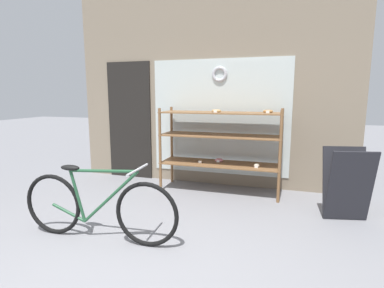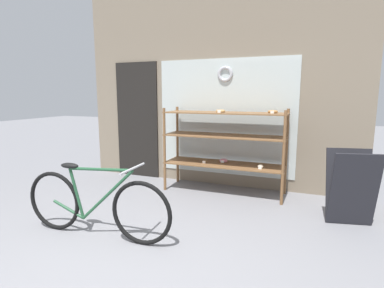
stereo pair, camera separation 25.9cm
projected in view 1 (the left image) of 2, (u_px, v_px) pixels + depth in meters
The scene contains 5 objects.
ground_plane at pixel (115, 285), 2.43m from camera, with size 30.00×30.00×0.00m, color gray.
storefront_facade at pixel (206, 82), 4.99m from camera, with size 4.74×0.13×3.59m.
display_case at pixel (221, 139), 4.65m from camera, with size 1.86×0.55×1.32m.
bicycle at pixel (97, 207), 3.13m from camera, with size 1.78×0.46×0.81m.
sandwich_board at pixel (347, 185), 3.62m from camera, with size 0.58×0.48×0.88m.
Camera 1 is at (1.26, -1.92, 1.53)m, focal length 28.00 mm.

